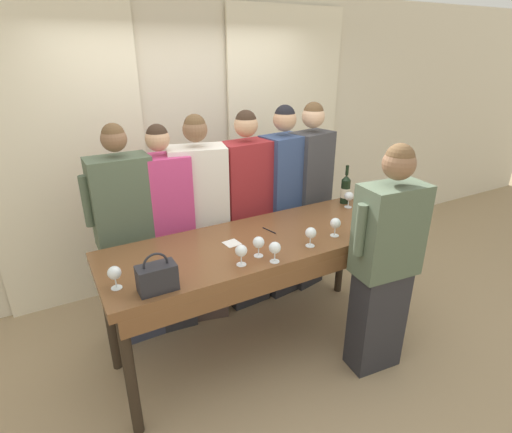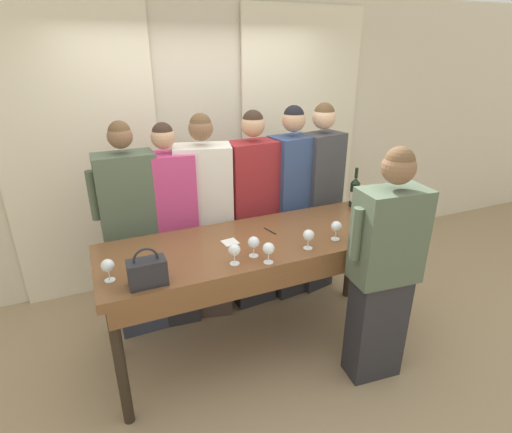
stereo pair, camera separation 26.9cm
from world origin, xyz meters
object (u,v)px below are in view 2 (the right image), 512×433
at_px(host_pouring, 384,270).
at_px(guest_beige_cap, 319,199).
at_px(wine_glass_front_left, 234,250).
at_px(wine_glass_center_left, 108,266).
at_px(handbag, 147,272).
at_px(guest_cream_sweater, 206,221).
at_px(wine_glass_back_mid, 309,236).
at_px(wine_glass_front_right, 254,243).
at_px(wine_glass_center_right, 269,249).
at_px(wine_glass_center_mid, 336,227).
at_px(guest_navy_coat, 291,204).
at_px(guest_striped_shirt, 253,212).
at_px(wine_glass_back_left, 375,217).
at_px(guest_pink_top, 171,229).
at_px(wine_glass_front_mid, 357,200).
at_px(tasting_bar, 261,252).
at_px(wine_bottle, 355,193).
at_px(guest_olive_jacket, 133,234).

bearing_deg(host_pouring, guest_beige_cap, 79.21).
bearing_deg(wine_glass_front_left, wine_glass_center_left, 171.64).
distance_m(handbag, guest_cream_sweater, 1.13).
xyz_separation_m(wine_glass_center_left, wine_glass_back_mid, (1.32, -0.11, 0.00)).
bearing_deg(wine_glass_front_left, handbag, -177.31).
relative_size(handbag, wine_glass_front_right, 1.70).
xyz_separation_m(wine_glass_front_right, host_pouring, (0.81, -0.38, -0.20)).
bearing_deg(wine_glass_center_left, wine_glass_center_right, -10.65).
relative_size(wine_glass_center_mid, guest_navy_coat, 0.08).
xyz_separation_m(wine_glass_front_right, guest_striped_shirt, (0.36, 0.85, -0.16)).
height_order(wine_glass_back_mid, guest_beige_cap, guest_beige_cap).
height_order(wine_glass_center_right, guest_beige_cap, guest_beige_cap).
distance_m(wine_glass_center_mid, wine_glass_center_right, 0.61).
height_order(wine_glass_front_left, wine_glass_back_left, same).
bearing_deg(guest_pink_top, wine_glass_front_mid, -16.43).
relative_size(wine_glass_front_left, guest_cream_sweater, 0.08).
bearing_deg(tasting_bar, wine_glass_front_right, -126.49).
relative_size(wine_glass_back_left, host_pouring, 0.08).
xyz_separation_m(wine_glass_center_right, wine_glass_back_mid, (0.34, 0.07, 0.00)).
distance_m(wine_glass_front_left, host_pouring, 1.04).
height_order(wine_glass_front_right, wine_glass_center_right, same).
height_order(wine_glass_center_mid, host_pouring, host_pouring).
distance_m(guest_beige_cap, host_pouring, 1.25).
relative_size(wine_glass_center_mid, guest_beige_cap, 0.08).
height_order(handbag, guest_striped_shirt, guest_striped_shirt).
height_order(tasting_bar, guest_striped_shirt, guest_striped_shirt).
bearing_deg(wine_glass_center_mid, wine_glass_center_left, 177.64).
height_order(wine_bottle, handbag, wine_bottle).
bearing_deg(wine_glass_center_mid, tasting_bar, 158.42).
xyz_separation_m(wine_glass_front_left, guest_olive_jacket, (-0.54, 0.90, -0.17)).
xyz_separation_m(wine_bottle, guest_navy_coat, (-0.44, 0.35, -0.17)).
bearing_deg(guest_pink_top, wine_glass_back_mid, -49.06).
height_order(wine_glass_front_left, wine_glass_front_mid, same).
distance_m(wine_glass_center_left, guest_pink_top, 0.97).
height_order(wine_glass_front_mid, guest_pink_top, guest_pink_top).
xyz_separation_m(tasting_bar, wine_glass_front_mid, (0.99, 0.20, 0.20)).
distance_m(tasting_bar, wine_glass_front_right, 0.32).
bearing_deg(wine_glass_front_left, wine_glass_center_right, -18.63).
distance_m(wine_glass_back_left, guest_striped_shirt, 1.07).
relative_size(handbag, wine_glass_back_left, 1.70).
height_order(wine_glass_back_mid, guest_navy_coat, guest_navy_coat).
xyz_separation_m(wine_glass_front_right, guest_cream_sweater, (-0.09, 0.85, -0.17)).
bearing_deg(wine_glass_back_left, wine_glass_center_right, -171.06).
xyz_separation_m(wine_glass_center_left, guest_pink_top, (0.54, 0.78, -0.19)).
bearing_deg(wine_glass_center_right, host_pouring, -18.78).
xyz_separation_m(wine_bottle, guest_striped_shirt, (-0.82, 0.35, -0.19)).
bearing_deg(wine_bottle, handbag, -163.09).
bearing_deg(guest_beige_cap, guest_cream_sweater, 180.00).
height_order(handbag, wine_glass_center_left, handbag).
xyz_separation_m(wine_glass_back_mid, guest_navy_coat, (0.34, 0.90, -0.14)).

